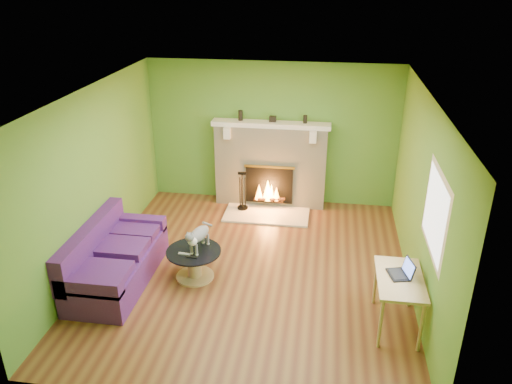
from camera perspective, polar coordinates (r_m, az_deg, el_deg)
floor at (r=7.40m, az=-0.59°, el=-8.92°), size 5.00×5.00×0.00m
ceiling at (r=6.36m, az=-0.69°, el=11.07°), size 5.00×5.00×0.00m
wall_back at (r=9.10m, az=1.86°, el=6.66°), size 5.00×0.00×5.00m
wall_front at (r=4.65m, az=-5.60°, el=-12.18°), size 5.00×0.00×5.00m
wall_left at (r=7.45m, az=-18.00°, el=1.33°), size 0.00×5.00×5.00m
wall_right at (r=6.83m, az=18.36°, el=-0.84°), size 0.00×5.00×5.00m
window_frame at (r=5.92m, az=19.84°, el=-2.30°), size 0.00×1.20×1.20m
window_pane at (r=5.92m, az=19.76°, el=-2.30°), size 0.00×1.06×1.06m
fireplace at (r=9.10m, az=1.68°, el=3.14°), size 2.10×0.46×1.58m
hearth at (r=8.94m, az=1.22°, el=-2.57°), size 1.50×0.75×0.03m
mantel at (r=8.83m, az=1.72°, el=7.74°), size 2.10×0.28×0.08m
sofa at (r=7.30m, az=-15.97°, el=-7.49°), size 0.87×1.88×0.84m
coffee_table at (r=7.17m, az=-7.07°, el=-7.94°), size 0.77×0.77×0.44m
desk at (r=6.28m, az=16.08°, el=-10.04°), size 0.55×0.94×0.70m
cat at (r=7.00m, az=-6.49°, el=-5.12°), size 0.40×0.68×0.40m
remote_silver at (r=7.00m, az=-8.20°, el=-7.03°), size 0.17×0.06×0.02m
remote_black at (r=6.92m, az=-7.37°, el=-7.38°), size 0.16×0.06×0.02m
laptop at (r=6.22m, az=16.05°, el=-8.31°), size 0.32×0.34×0.22m
fire_tools at (r=8.98m, az=-1.57°, el=0.18°), size 0.19×0.19×0.72m
mantel_vase_left at (r=8.90m, az=-1.78°, el=8.74°), size 0.08×0.08×0.18m
mantel_vase_right at (r=8.79m, az=5.64°, el=8.29°), size 0.07×0.07×0.14m
mantel_box at (r=8.83m, az=1.93°, el=8.35°), size 0.12×0.08×0.10m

